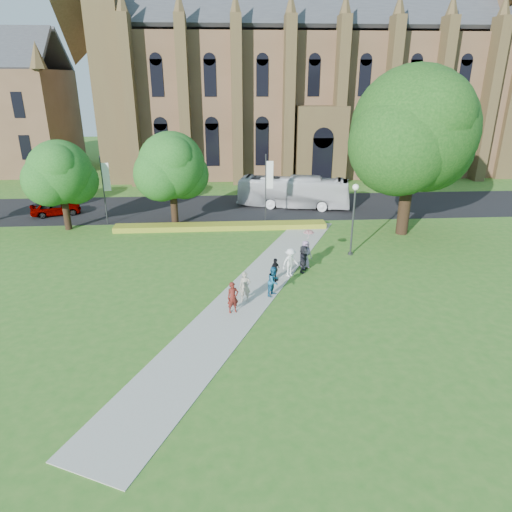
{
  "coord_description": "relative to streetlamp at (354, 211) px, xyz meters",
  "views": [
    {
      "loc": [
        -1.49,
        -24.12,
        12.16
      ],
      "look_at": [
        0.3,
        2.61,
        1.6
      ],
      "focal_mm": 32.0,
      "sensor_mm": 36.0,
      "label": 1
    }
  ],
  "objects": [
    {
      "name": "footpath",
      "position": [
        -7.5,
        -5.5,
        -3.28
      ],
      "size": [
        15.58,
        28.54,
        0.04
      ],
      "primitive_type": "cube",
      "rotation": [
        0.0,
        0.0,
        -0.44
      ],
      "color": "#B2B2A8",
      "rests_on": "ground"
    },
    {
      "name": "pedestrian_0",
      "position": [
        -8.76,
        -8.29,
        -2.36
      ],
      "size": [
        0.76,
        0.61,
        1.79
      ],
      "primitive_type": "imported",
      "rotation": [
        0.0,
        0.0,
        0.32
      ],
      "color": "#5D1B15",
      "rests_on": "footpath"
    },
    {
      "name": "large_tree",
      "position": [
        5.5,
        4.5,
        5.07
      ],
      "size": [
        9.6,
        9.6,
        13.2
      ],
      "color": "#332114",
      "rests_on": "ground"
    },
    {
      "name": "cathedral",
      "position": [
        2.5,
        33.23,
        9.69
      ],
      "size": [
        52.6,
        18.25,
        28.0
      ],
      "color": "brown",
      "rests_on": "ground"
    },
    {
      "name": "road",
      "position": [
        -7.5,
        13.5,
        -3.29
      ],
      "size": [
        160.0,
        10.0,
        0.02
      ],
      "primitive_type": "cube",
      "color": "black",
      "rests_on": "ground"
    },
    {
      "name": "parasol",
      "position": [
        -3.57,
        -2.17,
        -1.02
      ],
      "size": [
        0.87,
        0.87,
        0.64
      ],
      "primitive_type": "imported",
      "rotation": [
        0.0,
        0.0,
        0.21
      ],
      "color": "#DA99A1",
      "rests_on": "pedestrian_4"
    },
    {
      "name": "flower_hedge",
      "position": [
        -9.5,
        6.7,
        -3.07
      ],
      "size": [
        18.0,
        1.4,
        0.45
      ],
      "primitive_type": "cube",
      "color": "gold",
      "rests_on": "ground"
    },
    {
      "name": "ground",
      "position": [
        -7.5,
        -6.5,
        -3.3
      ],
      "size": [
        160.0,
        160.0,
        0.0
      ],
      "primitive_type": "plane",
      "color": "#306C20",
      "rests_on": "ground"
    },
    {
      "name": "pedestrian_2",
      "position": [
        -4.96,
        -3.59,
        -2.31
      ],
      "size": [
        1.4,
        1.21,
        1.88
      ],
      "primitive_type": "imported",
      "rotation": [
        0.0,
        0.0,
        0.52
      ],
      "color": "silver",
      "rests_on": "footpath"
    },
    {
      "name": "car_0",
      "position": [
        -24.96,
        11.89,
        -2.52
      ],
      "size": [
        4.74,
        3.09,
        1.5
      ],
      "primitive_type": "imported",
      "rotation": [
        0.0,
        0.0,
        1.9
      ],
      "color": "gray",
      "rests_on": "road"
    },
    {
      "name": "street_tree_0",
      "position": [
        -22.5,
        7.5,
        1.58
      ],
      "size": [
        5.2,
        5.2,
        7.5
      ],
      "color": "#332114",
      "rests_on": "ground"
    },
    {
      "name": "street_tree_1",
      "position": [
        -13.5,
        8.0,
        1.93
      ],
      "size": [
        5.6,
        5.6,
        8.05
      ],
      "color": "#332114",
      "rests_on": "ground"
    },
    {
      "name": "pedestrian_1",
      "position": [
        -6.32,
        -6.34,
        -2.35
      ],
      "size": [
        1.08,
        1.11,
        1.81
      ],
      "primitive_type": "imported",
      "rotation": [
        0.0,
        0.0,
        0.92
      ],
      "color": "#1A5A83",
      "rests_on": "footpath"
    },
    {
      "name": "pedestrian_6",
      "position": [
        -8.04,
        -6.99,
        -2.35
      ],
      "size": [
        0.69,
        0.48,
        1.82
      ],
      "primitive_type": "imported",
      "rotation": [
        0.0,
        0.0,
        -0.07
      ],
      "color": "gray",
      "rests_on": "footpath"
    },
    {
      "name": "banner_pole_0",
      "position": [
        -5.39,
        8.7,
        0.09
      ],
      "size": [
        0.7,
        0.1,
        6.0
      ],
      "color": "#38383D",
      "rests_on": "ground"
    },
    {
      "name": "pedestrian_3",
      "position": [
        -6.02,
        -4.3,
        -2.5
      ],
      "size": [
        0.88,
        0.9,
        1.52
      ],
      "primitive_type": "imported",
      "rotation": [
        0.0,
        0.0,
        0.82
      ],
      "color": "black",
      "rests_on": "footpath"
    },
    {
      "name": "banner_pole_1",
      "position": [
        -19.39,
        8.7,
        0.09
      ],
      "size": [
        0.7,
        0.1,
        6.0
      ],
      "color": "#38383D",
      "rests_on": "ground"
    },
    {
      "name": "pedestrian_5",
      "position": [
        -3.99,
        -2.95,
        -2.34
      ],
      "size": [
        1.1,
        1.78,
        1.83
      ],
      "primitive_type": "imported",
      "rotation": [
        0.0,
        0.0,
        1.21
      ],
      "color": "#23242B",
      "rests_on": "footpath"
    },
    {
      "name": "tour_coach",
      "position": [
        -2.33,
        13.17,
        -1.75
      ],
      "size": [
        11.28,
        5.2,
        3.06
      ],
      "primitive_type": "imported",
      "rotation": [
        0.0,
        0.0,
        1.32
      ],
      "color": "silver",
      "rests_on": "road"
    },
    {
      "name": "streetlamp",
      "position": [
        0.0,
        0.0,
        0.0
      ],
      "size": [
        0.44,
        0.44,
        5.24
      ],
      "color": "#38383D",
      "rests_on": "ground"
    },
    {
      "name": "pedestrian_4",
      "position": [
        -3.75,
        -2.27,
        -2.3
      ],
      "size": [
        1.09,
        0.91,
        1.91
      ],
      "primitive_type": "imported",
      "rotation": [
        0.0,
        0.0,
        0.37
      ],
      "color": "#91739F",
      "rests_on": "footpath"
    }
  ]
}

